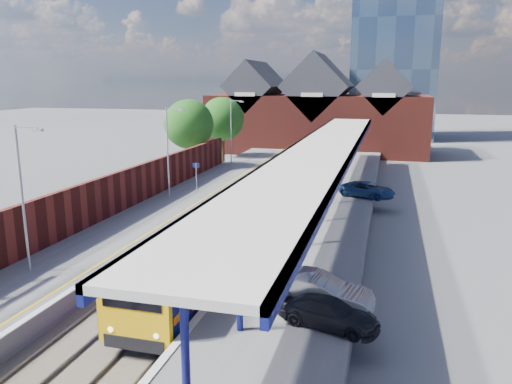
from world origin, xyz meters
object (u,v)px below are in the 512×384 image
Objects in this scene: platform_sign at (196,173)px; parked_car_dark at (329,312)px; train at (298,163)px; parked_car_blue at (367,190)px; lamp_post_c at (169,147)px; lamp_post_b at (24,190)px; parked_car_silver at (315,292)px; lamp_post_d at (232,128)px.

platform_sign is 23.83m from parked_car_dark.
train is 10.76m from parked_car_blue.
lamp_post_c is at bearing -124.26° from platform_sign.
lamp_post_b is 1.00× the size of lamp_post_c.
train is 26.37× the size of platform_sign.
platform_sign is at bearing 38.67° from parked_car_silver.
parked_car_silver reaches higher than parked_car_dark.
parked_car_silver is (13.79, -32.70, -3.23)m from lamp_post_d.
train is at bearing 27.55° from parked_car_dark.
train is at bearing 57.75° from platform_sign.
lamp_post_c is 23.25m from parked_car_dark.
lamp_post_b reaches higher than parked_car_blue.
lamp_post_d is at bearing 154.72° from train.
parked_car_silver is at bearing -2.93° from lamp_post_b.
lamp_post_b is 1.52× the size of parked_car_silver.
parked_car_dark is 0.88× the size of parked_car_blue.
parked_car_silver is (5.93, -28.99, -0.36)m from train.
parked_car_blue is at bearing 9.03° from platform_sign.
lamp_post_b is at bearing -90.00° from lamp_post_d.
platform_sign is at bearing 120.80° from parked_car_blue.
train is at bearing -25.28° from lamp_post_d.
parked_car_blue is (14.86, 20.15, -3.39)m from lamp_post_b.
parked_car_silver is at bearing -78.44° from train.
lamp_post_d is 19.31m from parked_car_blue.
parked_car_blue is at bearing -38.57° from lamp_post_d.
platform_sign is 0.65× the size of parked_car_dark.
lamp_post_b is at bearing -105.52° from train.
lamp_post_c is 2.80× the size of platform_sign.
lamp_post_d is 1.61× the size of parked_car_blue.
lamp_post_b is 14.18m from parked_car_silver.
platform_sign is 0.54× the size of parked_car_silver.
lamp_post_d is at bearing 38.32° from parked_car_dark.
lamp_post_c is at bearing 54.19° from parked_car_dark.
lamp_post_d is 1.83× the size of parked_car_dark.
lamp_post_b is (-7.86, -28.29, 2.87)m from train.
lamp_post_c is at bearing -122.59° from train.
platform_sign is at bearing 55.74° from lamp_post_c.
train is 15.20× the size of parked_car_blue.
train is 12.18m from platform_sign.
lamp_post_b reaches higher than parked_car_silver.
parked_car_silver is at bearing -161.19° from parked_car_blue.
lamp_post_b is at bearing 165.35° from parked_car_blue.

